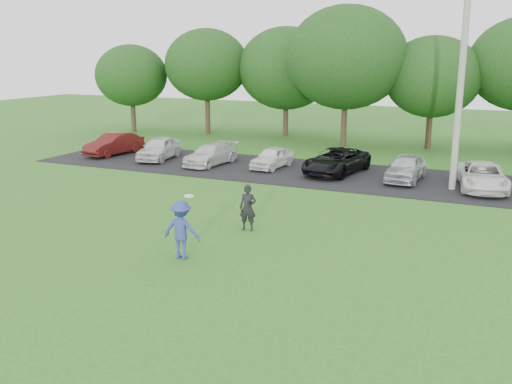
% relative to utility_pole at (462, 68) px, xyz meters
% --- Properties ---
extents(ground, '(100.00, 100.00, 0.00)m').
position_rel_utility_pole_xyz_m(ground, '(-5.49, -12.17, -5.17)').
color(ground, '#2C6E1F').
rests_on(ground, ground).
extents(parking_lot, '(32.00, 6.50, 0.03)m').
position_rel_utility_pole_xyz_m(parking_lot, '(-5.49, 0.83, -5.15)').
color(parking_lot, black).
rests_on(parking_lot, ground).
extents(utility_pole, '(0.28, 0.28, 10.33)m').
position_rel_utility_pole_xyz_m(utility_pole, '(0.00, 0.00, 0.00)').
color(utility_pole, '#9FA09A').
rests_on(utility_pole, ground).
extents(frisbee_player, '(1.18, 0.76, 1.90)m').
position_rel_utility_pole_xyz_m(frisbee_player, '(-6.33, -12.06, -4.30)').
color(frisbee_player, '#32408D').
rests_on(frisbee_player, ground).
extents(camera_bystander, '(0.63, 0.48, 1.56)m').
position_rel_utility_pole_xyz_m(camera_bystander, '(-5.69, -8.88, -4.38)').
color(camera_bystander, black).
rests_on(camera_bystander, ground).
extents(parked_cars, '(28.34, 5.25, 1.24)m').
position_rel_utility_pole_xyz_m(parked_cars, '(-4.67, 0.81, -4.55)').
color(parked_cars, '#531412').
rests_on(parked_cars, parking_lot).
extents(tree_row, '(42.39, 9.85, 8.64)m').
position_rel_utility_pole_xyz_m(tree_row, '(-3.98, 10.59, -0.26)').
color(tree_row, '#38281C').
rests_on(tree_row, ground).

